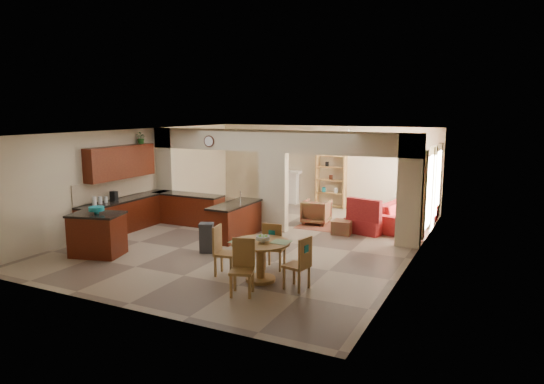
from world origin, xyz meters
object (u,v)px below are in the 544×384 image
at_px(dining_table, 260,255).
at_px(armchair, 316,212).
at_px(sofa, 407,215).
at_px(kitchen_island, 97,234).

relative_size(dining_table, armchair, 1.50).
xyz_separation_m(sofa, armchair, (-2.50, -0.74, -0.02)).
height_order(dining_table, armchair, dining_table).
bearing_deg(sofa, armchair, 116.80).
bearing_deg(armchair, kitchen_island, 52.89).
distance_m(sofa, armchair, 2.61).
relative_size(kitchen_island, dining_table, 1.14).
relative_size(kitchen_island, sofa, 0.52).
bearing_deg(kitchen_island, dining_table, -12.70).
distance_m(dining_table, armchair, 5.10).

